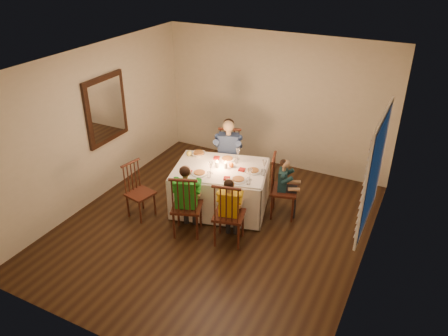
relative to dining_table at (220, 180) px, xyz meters
The scene contains 26 objects.
ground 0.77m from the dining_table, 73.01° to the right, with size 5.00×5.00×0.00m, color black.
wall_left 2.28m from the dining_table, 166.29° to the right, with size 0.02×5.00×2.60m, color beige.
wall_right 2.57m from the dining_table, 11.99° to the right, with size 0.02×5.00×2.60m, color beige.
wall_back 2.13m from the dining_table, 85.51° to the left, with size 4.50×0.02×2.60m, color beige.
ceiling 2.11m from the dining_table, 73.01° to the right, with size 5.00×5.00×0.00m, color white.
dining_table is the anchor object (origin of this frame).
chair_adult 0.97m from the dining_table, 107.13° to the left, with size 0.44×0.42×1.07m, color #3D1C10, non-canonical shape.
chair_near_left 1.01m from the dining_table, 99.50° to the right, with size 0.44×0.42×1.07m, color #3D1C10, non-canonical shape.
chair_near_right 1.06m from the dining_table, 54.74° to the right, with size 0.44×0.42×1.07m, color #3D1C10, non-canonical shape.
chair_end 1.18m from the dining_table, 16.47° to the left, with size 0.44×0.42×1.07m, color #3D1C10, non-canonical shape.
chair_extra 1.42m from the dining_table, 143.76° to the right, with size 0.39×0.37×0.94m, color #3D1C10, non-canonical shape.
adult 0.97m from the dining_table, 107.13° to the left, with size 0.48×0.44×1.29m, color #32487E, non-canonical shape.
child_green 1.01m from the dining_table, 99.50° to the right, with size 0.42×0.38×1.18m, color green, non-canonical shape.
child_yellow 1.06m from the dining_table, 54.74° to the right, with size 0.36×0.33×1.08m, color gold, non-canonical shape.
child_teal 1.18m from the dining_table, 16.47° to the left, with size 0.33×0.30×1.02m, color #19383E, non-canonical shape.
setting_adult 0.38m from the dining_table, 95.23° to the left, with size 0.26×0.26×0.02m, color white.
setting_green 0.45m from the dining_table, 120.62° to the right, with size 0.26×0.26×0.02m, color white.
setting_yellow 0.55m from the dining_table, 29.52° to the right, with size 0.26×0.26×0.02m, color white.
setting_teal 0.59m from the dining_table, 12.53° to the left, with size 0.26×0.26×0.02m, color white.
candle_left 0.28m from the dining_table, 165.11° to the right, with size 0.06×0.06×0.10m, color white.
candle_right 0.29m from the dining_table, 14.89° to the left, with size 0.06×0.06×0.10m, color white.
squash 0.74m from the dining_table, 167.95° to the left, with size 0.09×0.09×0.09m, color yellow.
orange_fruit 0.32m from the dining_table, 31.98° to the left, with size 0.08×0.08×0.08m, color orange.
serving_bowl 0.63m from the dining_table, 157.45° to the left, with size 0.23×0.23×0.06m, color white.
wall_mirror 2.28m from the dining_table, behind, with size 0.06×0.95×1.15m.
window_blinds 2.58m from the dining_table, ahead, with size 0.07×1.34×1.54m.
Camera 1 is at (2.71, -5.00, 4.09)m, focal length 35.00 mm.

